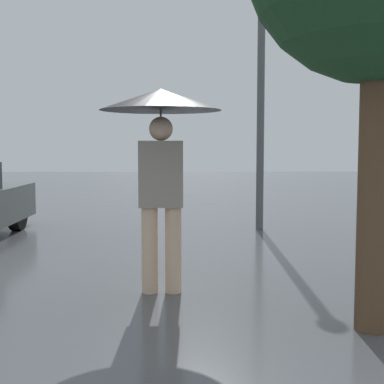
# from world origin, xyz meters

# --- Properties ---
(pedestrian) EXTENTS (1.18, 1.18, 1.99)m
(pedestrian) POSITION_xyz_m (0.11, 4.27, 1.60)
(pedestrian) COLOR beige
(pedestrian) RESTS_ON ground_plane
(street_lamp) EXTENTS (0.24, 0.24, 3.92)m
(street_lamp) POSITION_xyz_m (1.66, 8.26, 2.22)
(street_lamp) COLOR #515456
(street_lamp) RESTS_ON ground_plane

